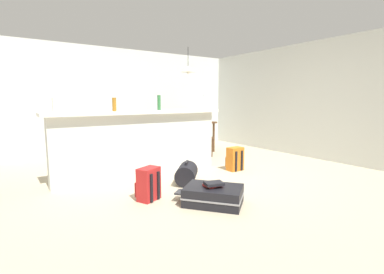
{
  "coord_description": "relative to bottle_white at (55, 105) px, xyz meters",
  "views": [
    {
      "loc": [
        -2.56,
        -3.72,
        1.27
      ],
      "look_at": [
        0.24,
        0.38,
        0.6
      ],
      "focal_mm": 26.13,
      "sensor_mm": 36.0,
      "label": 1
    }
  ],
  "objects": [
    {
      "name": "dining_chair_near_partition",
      "position": [
        3.03,
        0.81,
        -0.68
      ],
      "size": [
        0.41,
        0.41,
        0.93
      ],
      "color": "#4C331E",
      "rests_on": "ground_plane"
    },
    {
      "name": "suitcase_flat_black",
      "position": [
        1.45,
        -1.67,
        -1.08
      ],
      "size": [
        0.82,
        0.85,
        0.22
      ],
      "color": "black",
      "rests_on": "ground_plane"
    },
    {
      "name": "book_stack",
      "position": [
        1.45,
        -1.67,
        -0.94
      ],
      "size": [
        0.28,
        0.26,
        0.07
      ],
      "color": "#AD2D2D",
      "rests_on": "suitcase_flat_black"
    },
    {
      "name": "backpack_red",
      "position": [
        0.86,
        -1.09,
        -0.99
      ],
      "size": [
        0.33,
        0.31,
        0.42
      ],
      "color": "red",
      "rests_on": "ground_plane"
    },
    {
      "name": "backpack_orange",
      "position": [
        2.81,
        -0.59,
        -0.99
      ],
      "size": [
        0.28,
        0.26,
        0.42
      ],
      "color": "orange",
      "rests_on": "ground_plane"
    },
    {
      "name": "bar_countertop",
      "position": [
        1.26,
        0.01,
        -0.13
      ],
      "size": [
        2.96,
        0.4,
        0.05
      ],
      "primitive_type": "cube",
      "color": "white",
      "rests_on": "partition_half_wall"
    },
    {
      "name": "dining_table",
      "position": [
        3.14,
        1.39,
        -0.55
      ],
      "size": [
        1.1,
        0.8,
        0.74
      ],
      "color": "#4C331E",
      "rests_on": "ground_plane"
    },
    {
      "name": "dining_chair_far_side",
      "position": [
        3.19,
        1.89,
        -0.68
      ],
      "size": [
        0.47,
        0.47,
        0.93
      ],
      "color": "#4C331E",
      "rests_on": "ground_plane"
    },
    {
      "name": "ground_plane",
      "position": [
        1.94,
        -0.52,
        -1.22
      ],
      "size": [
        13.0,
        13.0,
        0.05
      ],
      "primitive_type": "cube",
      "color": "#BCAD8E"
    },
    {
      "name": "wall_right",
      "position": [
        4.99,
        -0.22,
        0.06
      ],
      "size": [
        0.1,
        6.0,
        2.5
      ],
      "primitive_type": "cube",
      "color": "silver",
      "rests_on": "ground_plane"
    },
    {
      "name": "bottle_green",
      "position": [
        1.64,
        0.08,
        0.03
      ],
      "size": [
        0.06,
        0.06,
        0.26
      ],
      "primitive_type": "cylinder",
      "color": "#2D6B38",
      "rests_on": "bar_countertop"
    },
    {
      "name": "partition_half_wall",
      "position": [
        1.26,
        0.01,
        -0.67
      ],
      "size": [
        2.8,
        0.2,
        1.04
      ],
      "primitive_type": "cube",
      "color": "silver",
      "rests_on": "ground_plane"
    },
    {
      "name": "pendant_lamp",
      "position": [
        3.12,
        1.41,
        0.8
      ],
      "size": [
        0.34,
        0.34,
        0.62
      ],
      "color": "black"
    },
    {
      "name": "bottle_amber",
      "position": [
        0.83,
        0.02,
        0.0
      ],
      "size": [
        0.06,
        0.06,
        0.21
      ],
      "primitive_type": "cylinder",
      "color": "#9E661E",
      "rests_on": "bar_countertop"
    },
    {
      "name": "duffel_bag_black",
      "position": [
        1.65,
        -0.76,
        -1.04
      ],
      "size": [
        0.54,
        0.56,
        0.34
      ],
      "color": "black",
      "rests_on": "ground_plane"
    },
    {
      "name": "wall_back",
      "position": [
        1.94,
        2.53,
        0.06
      ],
      "size": [
        6.6,
        0.1,
        2.5
      ],
      "primitive_type": "cube",
      "color": "silver",
      "rests_on": "ground_plane"
    },
    {
      "name": "bottle_white",
      "position": [
        0.0,
        0.0,
        0.0
      ],
      "size": [
        0.08,
        0.08,
        0.21
      ],
      "primitive_type": "cylinder",
      "color": "silver",
      "rests_on": "bar_countertop"
    },
    {
      "name": "bottle_clear",
      "position": [
        2.54,
        -0.02,
        0.03
      ],
      "size": [
        0.07,
        0.07,
        0.27
      ],
      "primitive_type": "cylinder",
      "color": "silver",
      "rests_on": "bar_countertop"
    }
  ]
}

